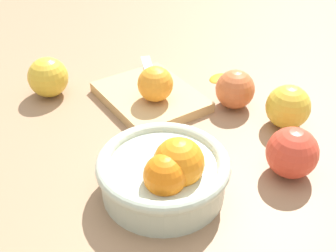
{
  "coord_description": "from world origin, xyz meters",
  "views": [
    {
      "loc": [
        -0.5,
        0.39,
        0.46
      ],
      "look_at": [
        -0.02,
        0.05,
        0.04
      ],
      "focal_mm": 46.38,
      "sensor_mm": 36.0,
      "label": 1
    }
  ],
  "objects": [
    {
      "name": "apple_front_left_2",
      "position": [
        -0.09,
        -0.16,
        0.04
      ],
      "size": [
        0.08,
        0.08,
        0.08
      ],
      "primitive_type": "sphere",
      "color": "gold",
      "rests_on": "ground_plane"
    },
    {
      "name": "apple_back_right",
      "position": [
        0.26,
        0.15,
        0.04
      ],
      "size": [
        0.08,
        0.08,
        0.08
      ],
      "primitive_type": "sphere",
      "color": "gold",
      "rests_on": "ground_plane"
    },
    {
      "name": "apple_front_left",
      "position": [
        -0.19,
        -0.07,
        0.04
      ],
      "size": [
        0.08,
        0.08,
        0.08
      ],
      "primitive_type": "sphere",
      "color": "#D6422D",
      "rests_on": "ground_plane"
    },
    {
      "name": "ground_plane",
      "position": [
        0.0,
        0.0,
        0.0
      ],
      "size": [
        2.4,
        2.4,
        0.0
      ],
      "primitive_type": "plane",
      "color": "#997556"
    },
    {
      "name": "knife",
      "position": [
        0.16,
        -0.04,
        0.03
      ],
      "size": [
        0.15,
        0.08,
        0.01
      ],
      "color": "silver",
      "rests_on": "cutting_board"
    },
    {
      "name": "bowl",
      "position": [
        -0.11,
        0.12,
        0.04
      ],
      "size": [
        0.2,
        0.2,
        0.11
      ],
      "color": "beige",
      "rests_on": "ground_plane"
    },
    {
      "name": "citrus_peel",
      "position": [
        0.11,
        -0.18,
        0.0
      ],
      "size": [
        0.05,
        0.06,
        0.01
      ],
      "primitive_type": "ellipsoid",
      "rotation": [
        0.0,
        0.0,
        4.98
      ],
      "color": "orange",
      "rests_on": "ground_plane"
    },
    {
      "name": "cutting_board",
      "position": [
        0.12,
        -0.01,
        0.01
      ],
      "size": [
        0.21,
        0.17,
        0.02
      ],
      "primitive_type": "cube",
      "rotation": [
        0.0,
        0.0,
        -0.02
      ],
      "color": "tan",
      "rests_on": "ground_plane"
    },
    {
      "name": "apple_front_center",
      "position": [
        0.01,
        -0.13,
        0.04
      ],
      "size": [
        0.08,
        0.08,
        0.08
      ],
      "primitive_type": "sphere",
      "color": "#CC6638",
      "rests_on": "ground_plane"
    },
    {
      "name": "orange_on_board",
      "position": [
        0.09,
        -0.0,
        0.05
      ],
      "size": [
        0.07,
        0.07,
        0.07
      ],
      "primitive_type": "sphere",
      "color": "orange",
      "rests_on": "cutting_board"
    }
  ]
}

